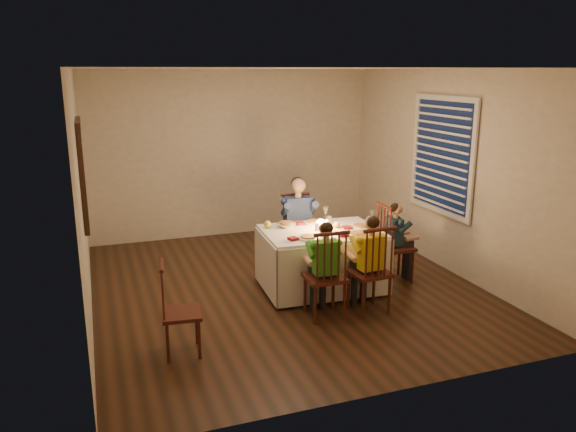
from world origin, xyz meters
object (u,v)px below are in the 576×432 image
object	(u,v)px
adult	(298,268)
serving_bowl	(286,225)
chair_adult	(298,268)
child_yellow	(368,310)
chair_near_left	(324,316)
chair_extra	(184,352)
chair_near_right	(368,310)
dining_table	(321,247)
child_green	(324,316)
chair_end	(394,280)
child_teal	(394,280)

from	to	relation	value
adult	serving_bowl	bearing A→B (deg)	-118.46
chair_adult	child_yellow	distance (m)	1.56
chair_near_left	adult	distance (m)	1.53
chair_adult	chair_near_left	xyz separation A→B (m)	(-0.27, -1.51, 0.00)
chair_extra	serving_bowl	world-z (taller)	serving_bowl
chair_near_right	adult	world-z (taller)	adult
chair_near_left	serving_bowl	size ratio (longest dim) A/B	4.70
dining_table	chair_near_left	xyz separation A→B (m)	(-0.28, -0.75, -0.52)
chair_adult	chair_near_right	size ratio (longest dim) A/B	1.00
child_green	chair_end	bearing A→B (deg)	-149.76
serving_bowl	chair_extra	bearing A→B (deg)	-138.51
chair_extra	child_teal	world-z (taller)	child_teal
dining_table	chair_adult	distance (m)	0.92
chair_end	dining_table	bearing A→B (deg)	86.67
dining_table	chair_extra	distance (m)	2.19
child_teal	chair_near_left	bearing A→B (deg)	119.44
serving_bowl	dining_table	bearing A→B (deg)	-37.10
chair_near_left	chair_end	xyz separation A→B (m)	(1.25, 0.68, 0.00)
chair_extra	serving_bowl	distance (m)	2.14
dining_table	chair_adult	bearing A→B (deg)	93.66
chair_adult	adult	world-z (taller)	adult
chair_adult	serving_bowl	xyz separation A→B (m)	(-0.34, -0.49, 0.76)
chair_near_left	chair_adult	bearing A→B (deg)	-98.28
chair_extra	child_teal	size ratio (longest dim) A/B	0.90
dining_table	child_green	bearing A→B (deg)	-107.31
chair_adult	adult	bearing A→B (deg)	0.00
chair_adult	child_green	world-z (taller)	child_green
chair_extra	chair_adult	bearing A→B (deg)	-38.94
adult	child_yellow	xyz separation A→B (m)	(0.25, -1.54, 0.00)
child_yellow	chair_adult	bearing A→B (deg)	-84.95
chair_near_left	chair_extra	distance (m)	1.60
child_yellow	adult	bearing A→B (deg)	-84.95
chair_near_right	chair_end	size ratio (longest dim) A/B	1.00
child_green	chair_near_right	bearing A→B (deg)	178.14
chair_near_left	adult	xyz separation A→B (m)	(0.27, 1.51, 0.00)
chair_near_right	child_green	xyz separation A→B (m)	(-0.51, 0.03, 0.00)
adult	child_teal	xyz separation A→B (m)	(0.98, -0.83, 0.00)
chair_near_right	chair_end	distance (m)	1.02
chair_end	child_teal	xyz separation A→B (m)	(0.00, 0.00, 0.00)
chair_near_right	chair_end	xyz separation A→B (m)	(0.74, 0.71, 0.00)
chair_end	adult	distance (m)	1.29
chair_extra	child_yellow	bearing A→B (deg)	-76.11
chair_near_right	adult	bearing A→B (deg)	-84.95
chair_adult	child_teal	distance (m)	1.29
dining_table	chair_adult	world-z (taller)	dining_table
serving_bowl	child_teal	bearing A→B (deg)	-14.33
dining_table	child_teal	bearing A→B (deg)	-1.36
chair_extra	serving_bowl	xyz separation A→B (m)	(1.50, 1.32, 0.76)
adult	dining_table	bearing A→B (deg)	-83.02
dining_table	child_teal	world-z (taller)	dining_table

